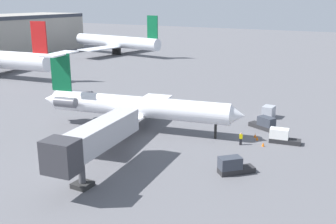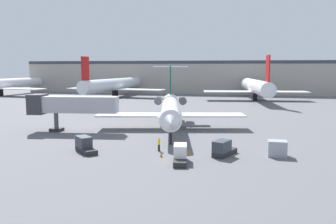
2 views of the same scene
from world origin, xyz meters
name	(u,v)px [view 1 (image 1 of 2)]	position (x,y,z in m)	size (l,w,h in m)	color
ground_plane	(143,133)	(0.00, 0.00, -0.05)	(400.00, 400.00, 0.10)	#5B5B60
regional_jet	(133,106)	(0.49, 2.01, 3.58)	(25.27, 30.54, 10.62)	white
jet_bridge	(91,140)	(-15.31, -3.76, 4.34)	(14.59, 4.63, 6.03)	#ADADB2
ground_crew_marshaller	(241,139)	(2.22, -13.68, 0.86)	(0.39, 0.47, 1.69)	black
baggage_tug_lead	(233,166)	(-6.63, -15.95, 0.84)	(3.85, 3.78, 1.90)	#262628
baggage_tug_trailing	(282,137)	(5.66, -18.07, 0.84)	(2.00, 4.17, 1.90)	#262628
baggage_tug_spare	(264,124)	(10.15, -14.40, 0.84)	(2.89, 4.23, 1.90)	#262628
cargo_container_uld	(269,112)	(16.36, -13.22, 0.93)	(2.16, 1.72, 1.86)	#999EA8
traffic_cone_near	(255,135)	(5.98, -14.41, 0.28)	(0.36, 0.36, 0.55)	orange
traffic_cone_mid	(257,138)	(5.03, -14.98, 0.28)	(0.36, 0.36, 0.55)	orange
traffic_cone_far	(263,144)	(3.13, -16.39, 0.28)	(0.36, 0.36, 0.55)	orange
parked_airliner_east_mid	(117,42)	(64.80, 52.80, 4.23)	(30.03, 35.39, 13.26)	silver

